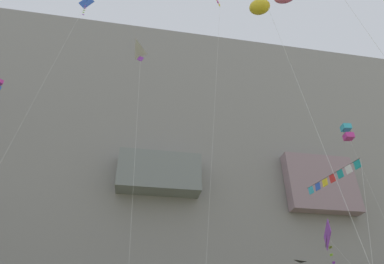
% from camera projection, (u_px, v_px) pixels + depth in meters
% --- Properties ---
extents(cliff_face, '(180.00, 28.51, 56.62)m').
position_uv_depth(cliff_face, '(154.00, 183.00, 62.49)').
color(cliff_face, gray).
rests_on(cliff_face, ground).
extents(kite_banner_low_right, '(3.86, 4.97, 34.96)m').
position_uv_depth(kite_banner_low_right, '(214.00, 18.00, 33.54)').
color(kite_banner_low_right, black).
rests_on(kite_banner_low_right, ground).
extents(kite_banner_low_center, '(2.66, 4.96, 10.48)m').
position_uv_depth(kite_banner_low_center, '(335.00, 184.00, 17.70)').
color(kite_banner_low_center, black).
rests_on(kite_banner_low_center, ground).
extents(kite_diamond_near_cliff, '(3.00, 6.29, 35.58)m').
position_uv_depth(kite_diamond_near_cliff, '(82.00, 11.00, 35.38)').
color(kite_diamond_near_cliff, blue).
rests_on(kite_diamond_near_cliff, ground).
extents(kite_box_mid_left, '(1.52, 5.28, 27.53)m').
position_uv_depth(kite_box_mid_left, '(347.00, 132.00, 44.09)').
color(kite_box_mid_left, '#38B2D1').
rests_on(kite_box_mid_left, ground).
extents(kite_diamond_upper_left, '(2.62, 6.57, 10.46)m').
position_uv_depth(kite_diamond_upper_left, '(329.00, 236.00, 23.73)').
color(kite_diamond_upper_left, purple).
rests_on(kite_diamond_upper_left, ground).
extents(kite_delta_mid_right, '(1.36, 5.65, 23.31)m').
position_uv_depth(kite_delta_mid_right, '(146.00, 62.00, 27.82)').
color(kite_delta_mid_right, white).
rests_on(kite_delta_mid_right, ground).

